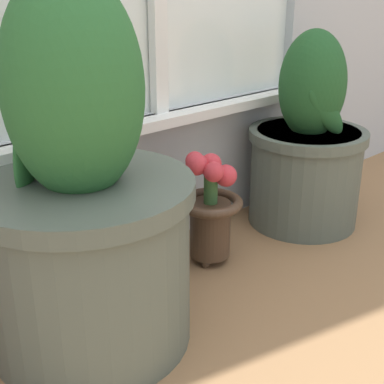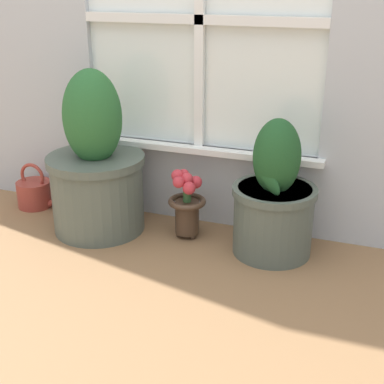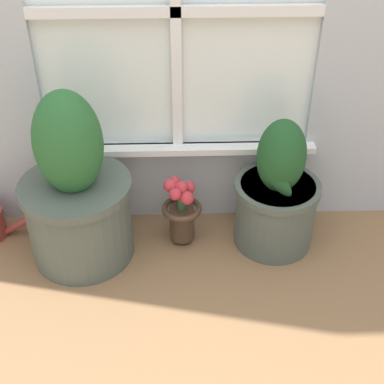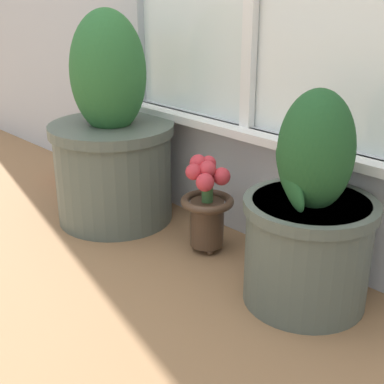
{
  "view_description": "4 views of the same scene",
  "coord_description": "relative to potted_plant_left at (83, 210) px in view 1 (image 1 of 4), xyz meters",
  "views": [
    {
      "loc": [
        -0.79,
        -0.44,
        0.64
      ],
      "look_at": [
        -0.04,
        0.38,
        0.19
      ],
      "focal_mm": 50.0,
      "sensor_mm": 36.0,
      "label": 1
    },
    {
      "loc": [
        0.69,
        -1.44,
        0.98
      ],
      "look_at": [
        0.05,
        0.3,
        0.22
      ],
      "focal_mm": 50.0,
      "sensor_mm": 36.0,
      "label": 2
    },
    {
      "loc": [
        -0.0,
        -1.19,
        1.37
      ],
      "look_at": [
        0.05,
        0.33,
        0.25
      ],
      "focal_mm": 50.0,
      "sensor_mm": 36.0,
      "label": 3
    },
    {
      "loc": [
        0.98,
        -0.62,
        0.73
      ],
      "look_at": [
        -0.06,
        0.37,
        0.16
      ],
      "focal_mm": 50.0,
      "sensor_mm": 36.0,
      "label": 4
    }
  ],
  "objects": [
    {
      "name": "flower_vase",
      "position": [
        0.36,
        0.06,
        -0.12
      ],
      "size": [
        0.15,
        0.15,
        0.28
      ],
      "color": "#473323",
      "rests_on": "ground_plane"
    },
    {
      "name": "potted_plant_left",
      "position": [
        0.0,
        0.0,
        0.0
      ],
      "size": [
        0.39,
        0.39,
        0.66
      ],
      "color": "#4C564C",
      "rests_on": "ground_plane"
    },
    {
      "name": "potted_plant_right",
      "position": [
        0.71,
        0.05,
        -0.06
      ],
      "size": [
        0.31,
        0.31,
        0.52
      ],
      "color": "#4C564C",
      "rests_on": "ground_plane"
    },
    {
      "name": "ground_plane",
      "position": [
        0.36,
        -0.31,
        -0.26
      ],
      "size": [
        10.0,
        10.0,
        0.0
      ],
      "primitive_type": "plane",
      "color": "olive"
    }
  ]
}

